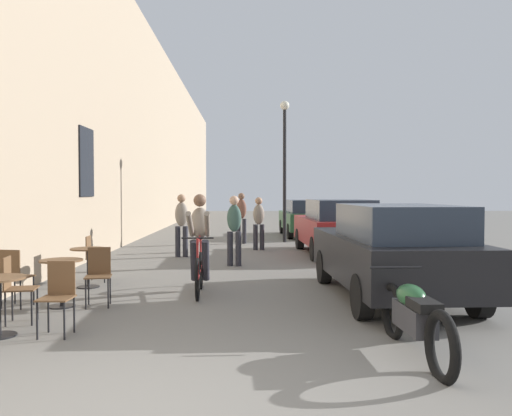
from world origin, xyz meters
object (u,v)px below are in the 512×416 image
at_px(pedestrian_mid, 181,222).
at_px(parked_motorcycle, 415,318).
at_px(cafe_chair_near_toward_wall, 15,285).
at_px(pedestrian_furthest, 241,215).
at_px(cafe_chair_near_toward_street, 58,292).
at_px(parked_car_third, 305,217).
at_px(pedestrian_near, 234,226).
at_px(parked_car_nearest, 392,250).
at_px(cafe_chair_mid_toward_street, 14,274).
at_px(cafe_chair_mid_toward_wall, 99,272).
at_px(cyclist_on_bicycle, 200,246).
at_px(cafe_chair_far_toward_street, 94,255).
at_px(parked_car_second, 337,226).
at_px(cafe_table_mid, 61,273).
at_px(pedestrian_far, 259,220).
at_px(cafe_table_far, 88,259).
at_px(street_lamp, 285,153).

bearing_deg(pedestrian_mid, parked_motorcycle, -67.53).
relative_size(cafe_chair_near_toward_wall, pedestrian_furthest, 0.52).
distance_m(cafe_chair_near_toward_street, parked_car_third, 14.90).
height_order(pedestrian_near, pedestrian_furthest, pedestrian_furthest).
xyz_separation_m(cafe_chair_near_toward_wall, parked_car_nearest, (5.43, 1.47, 0.28)).
xyz_separation_m(parked_car_third, parked_motorcycle, (-0.54, -15.06, -0.34)).
height_order(cafe_chair_mid_toward_street, parked_car_third, parked_car_third).
xyz_separation_m(cafe_chair_mid_toward_wall, cyclist_on_bicycle, (1.46, 1.03, 0.29)).
distance_m(cafe_chair_far_toward_street, parked_car_second, 6.93).
relative_size(pedestrian_mid, parked_motorcycle, 0.79).
distance_m(cyclist_on_bicycle, pedestrian_near, 3.30).
height_order(cafe_table_mid, cafe_chair_far_toward_street, cafe_chair_far_toward_street).
height_order(cafe_chair_near_toward_street, parked_car_third, parked_car_third).
bearing_deg(pedestrian_far, pedestrian_furthest, 105.32).
height_order(cafe_table_mid, cafe_table_far, same).
distance_m(cafe_chair_far_toward_street, parked_car_third, 11.64).
relative_size(pedestrian_mid, parked_car_third, 0.41).
bearing_deg(cyclist_on_bicycle, pedestrian_furthest, 85.69).
xyz_separation_m(cafe_chair_far_toward_street, pedestrian_far, (3.35, 5.50, 0.38)).
distance_m(cafe_table_far, pedestrian_furthest, 8.55).
distance_m(cafe_chair_mid_toward_wall, pedestrian_mid, 6.06).
relative_size(cafe_chair_near_toward_wall, cafe_table_mid, 1.24).
xyz_separation_m(cafe_chair_mid_toward_wall, parked_motorcycle, (4.06, -2.53, -0.11)).
xyz_separation_m(cafe_chair_near_toward_street, pedestrian_near, (2.02, 5.91, 0.42)).
distance_m(cafe_table_far, cafe_chair_far_toward_street, 0.63).
relative_size(cafe_chair_near_toward_wall, cyclist_on_bicycle, 0.51).
xyz_separation_m(pedestrian_mid, street_lamp, (3.08, 4.11, 2.16)).
bearing_deg(parked_car_second, cyclist_on_bicycle, -121.67).
height_order(cafe_chair_mid_toward_wall, pedestrian_mid, pedestrian_mid).
distance_m(pedestrian_near, parked_car_third, 8.66).
height_order(cyclist_on_bicycle, pedestrian_far, cyclist_on_bicycle).
xyz_separation_m(cafe_table_mid, cafe_chair_mid_toward_wall, (0.54, 0.08, -0.00)).
relative_size(cafe_table_mid, street_lamp, 0.15).
xyz_separation_m(cafe_chair_mid_toward_street, cafe_chair_mid_toward_wall, (1.22, 0.15, 0.00)).
distance_m(cafe_chair_mid_toward_street, pedestrian_furthest, 10.35).
xyz_separation_m(cafe_chair_mid_toward_street, pedestrian_furthest, (3.33, 9.79, 0.45)).
relative_size(cafe_chair_near_toward_wall, parked_car_second, 0.20).
height_order(pedestrian_far, parked_motorcycle, pedestrian_far).
bearing_deg(pedestrian_furthest, pedestrian_far, -74.68).
bearing_deg(cafe_chair_mid_toward_wall, cafe_table_mid, -172.14).
bearing_deg(cafe_table_mid, parked_car_nearest, 5.15).
xyz_separation_m(pedestrian_near, street_lamp, (1.62, 5.85, 2.17)).
bearing_deg(parked_car_nearest, parked_car_third, 90.11).
bearing_deg(pedestrian_mid, cafe_chair_near_toward_street, -94.22).
xyz_separation_m(cafe_chair_mid_toward_wall, cafe_chair_far_toward_street, (-0.70, 2.17, 0.00)).
bearing_deg(cafe_table_mid, cafe_chair_near_toward_wall, -104.23).
relative_size(pedestrian_furthest, parked_car_second, 0.39).
bearing_deg(pedestrian_far, street_lamp, 68.65).
distance_m(pedestrian_mid, parked_car_third, 7.69).
bearing_deg(pedestrian_mid, cafe_table_mid, -99.98).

